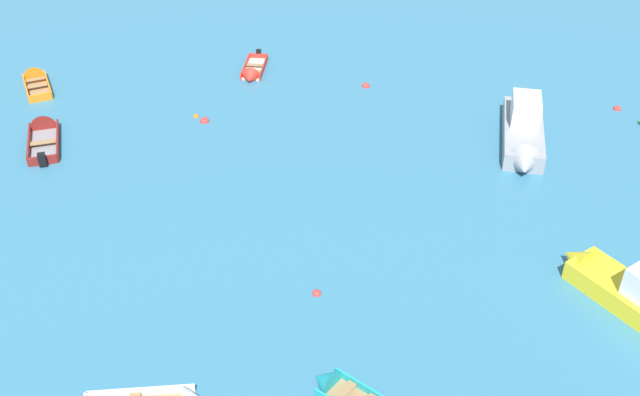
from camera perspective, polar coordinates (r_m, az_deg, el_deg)
motor_launch_yellow_near_left at (r=29.90m, az=22.50°, el=-6.55°), size 5.24×5.39×2.20m
rowboat_turquoise_cluster_outer at (r=25.04m, az=1.56°, el=-14.55°), size 3.48×2.58×1.05m
motor_launch_grey_near_right at (r=37.93m, az=15.30°, el=4.77°), size 2.11×6.64×2.38m
rowboat_orange_foreground_center at (r=45.66m, az=-20.92°, el=8.43°), size 2.86×3.52×1.14m
rowboat_red_outer_left at (r=43.69m, az=-5.21°, el=9.47°), size 1.34×3.56×1.04m
rowboat_maroon_center at (r=40.09m, az=-20.34°, el=4.73°), size 2.93×4.25×1.30m
mooring_buoy_near_foreground at (r=39.95m, az=-9.45°, el=6.16°), size 0.31×0.31×0.31m
mooring_buoy_outer_edge at (r=43.12m, az=21.74°, el=6.31°), size 0.41×0.41×0.41m
mooring_buoy_trailing at (r=42.50m, az=3.52°, el=8.51°), size 0.45×0.45×0.45m
mooring_buoy_central at (r=28.44m, az=-0.26°, el=-7.33°), size 0.35×0.35×0.35m
mooring_buoy_midfield at (r=39.42m, az=-8.80°, el=5.80°), size 0.48×0.48×0.48m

